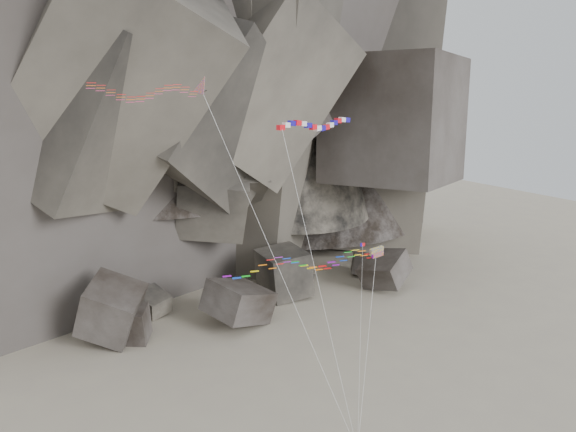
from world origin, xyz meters
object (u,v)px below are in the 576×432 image
parafoil_kite (299,263)px  pennant_kite (361,291)px  banner_kite (317,127)px  delta_kite (141,91)px

parafoil_kite → pennant_kite: (6.68, -0.01, -3.74)m
banner_kite → pennant_kite: size_ratio=1.70×
delta_kite → pennant_kite: size_ratio=1.91×
parafoil_kite → delta_kite: bearing=172.1°
parafoil_kite → pennant_kite: bearing=-3.8°
delta_kite → banner_kite: 16.33m
delta_kite → banner_kite: delta_kite is taller
pennant_kite → banner_kite: bearing=141.5°
banner_kite → parafoil_kite: 12.19m
banner_kite → delta_kite: bearing=166.6°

